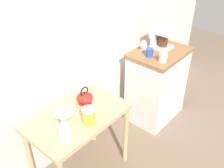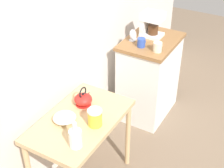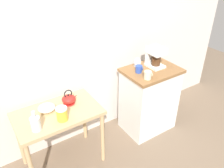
# 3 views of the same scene
# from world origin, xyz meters

# --- Properties ---
(ground_plane) EXTENTS (8.00, 8.00, 0.00)m
(ground_plane) POSITION_xyz_m (0.00, 0.00, 0.00)
(ground_plane) COLOR #7A6651
(back_wall) EXTENTS (4.40, 0.10, 2.80)m
(back_wall) POSITION_xyz_m (0.10, 0.44, 1.40)
(back_wall) COLOR silver
(back_wall) RESTS_ON ground_plane
(wooden_table) EXTENTS (0.89, 0.54, 0.75)m
(wooden_table) POSITION_xyz_m (-0.59, 0.06, 0.64)
(wooden_table) COLOR tan
(wooden_table) RESTS_ON ground_plane
(kitchen_counter) EXTENTS (0.69, 0.51, 0.92)m
(kitchen_counter) POSITION_xyz_m (0.65, 0.01, 0.46)
(kitchen_counter) COLOR white
(kitchen_counter) RESTS_ON ground_plane
(bowl_stoneware) EXTENTS (0.18, 0.18, 0.06)m
(bowl_stoneware) POSITION_xyz_m (-0.67, 0.15, 0.78)
(bowl_stoneware) COLOR beige
(bowl_stoneware) RESTS_ON wooden_table
(teakettle) EXTENTS (0.18, 0.15, 0.17)m
(teakettle) POSITION_xyz_m (-0.42, 0.14, 0.80)
(teakettle) COLOR red
(teakettle) RESTS_ON wooden_table
(glass_carafe_vase) EXTENTS (0.09, 0.09, 0.21)m
(glass_carafe_vase) POSITION_xyz_m (-0.86, -0.09, 0.82)
(glass_carafe_vase) COLOR silver
(glass_carafe_vase) RESTS_ON wooden_table
(canister_enamel) EXTENTS (0.11, 0.11, 0.14)m
(canister_enamel) POSITION_xyz_m (-0.59, -0.09, 0.82)
(canister_enamel) COLOR gold
(canister_enamel) RESTS_ON wooden_table
(coffee_maker) EXTENTS (0.18, 0.22, 0.26)m
(coffee_maker) POSITION_xyz_m (0.74, 0.07, 1.06)
(coffee_maker) COLOR white
(coffee_maker) RESTS_ON kitchen_counter
(mug_small_cream) EXTENTS (0.09, 0.09, 0.10)m
(mug_small_cream) POSITION_xyz_m (0.45, -0.14, 0.97)
(mug_small_cream) COLOR beige
(mug_small_cream) RESTS_ON kitchen_counter
(mug_blue) EXTENTS (0.09, 0.08, 0.09)m
(mug_blue) POSITION_xyz_m (0.47, 0.04, 0.96)
(mug_blue) COLOR #2D4CAD
(mug_blue) RESTS_ON kitchen_counter
(table_clock) EXTENTS (0.11, 0.05, 0.12)m
(table_clock) POSITION_xyz_m (0.55, 0.17, 0.97)
(table_clock) COLOR #B2B5BA
(table_clock) RESTS_ON kitchen_counter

